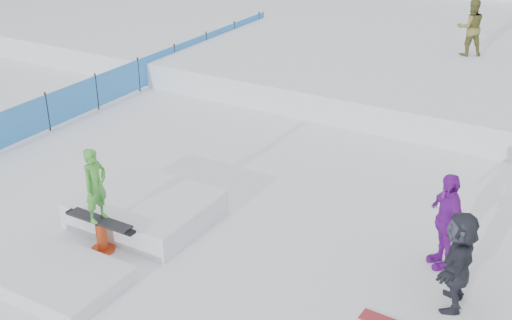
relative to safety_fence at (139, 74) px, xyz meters
The scene contains 7 objects.
ground 9.28m from the safety_fence, 45.44° to the right, with size 120.00×120.00×0.00m, color white.
snow_midrise 11.43m from the safety_fence, 55.34° to the left, with size 50.00×18.00×0.80m, color white.
safety_fence is the anchor object (origin of this frame).
walker_olive 10.90m from the safety_fence, 37.45° to the left, with size 0.89×0.70×1.84m, color olive.
spectator_purple 11.99m from the safety_fence, 23.35° to the right, with size 1.08×0.45×1.85m, color purple.
spectator_dark 12.89m from the safety_fence, 26.84° to the right, with size 1.62×0.52×1.75m, color #2B2E39.
jib_rail_feature 8.79m from the safety_fence, 52.44° to the right, with size 2.60×4.40×2.11m.
Camera 1 is at (6.55, -8.34, 6.77)m, focal length 45.00 mm.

